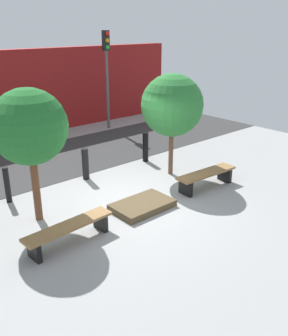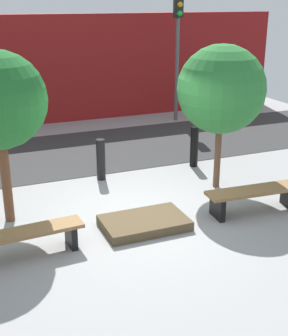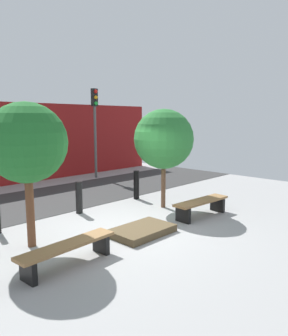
{
  "view_description": "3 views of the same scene",
  "coord_description": "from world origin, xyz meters",
  "px_view_note": "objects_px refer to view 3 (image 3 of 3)",
  "views": [
    {
      "loc": [
        -5.38,
        -6.71,
        4.25
      ],
      "look_at": [
        0.09,
        -0.44,
        1.04
      ],
      "focal_mm": 40.0,
      "sensor_mm": 36.0,
      "label": 1
    },
    {
      "loc": [
        -2.81,
        -7.31,
        3.8
      ],
      "look_at": [
        0.07,
        -0.3,
        1.04
      ],
      "focal_mm": 50.0,
      "sensor_mm": 36.0,
      "label": 2
    },
    {
      "loc": [
        -5.29,
        -5.63,
        2.69
      ],
      "look_at": [
        0.11,
        -0.44,
        1.56
      ],
      "focal_mm": 35.0,
      "sensor_mm": 36.0,
      "label": 3
    }
  ],
  "objects_px": {
    "bench_left": "(68,249)",
    "tree_behind_left_bench": "(27,143)",
    "bollard_left": "(79,197)",
    "traffic_light_mid_west": "(95,117)",
    "tree_behind_right_bench": "(164,139)",
    "bollard_center": "(136,185)",
    "planter_bed": "(142,231)",
    "bench_right": "(201,204)"
  },
  "relations": [
    {
      "from": "bench_left",
      "to": "traffic_light_mid_west",
      "type": "xyz_separation_m",
      "value": [
        6.06,
        6.95,
        2.43
      ]
    },
    {
      "from": "bench_left",
      "to": "traffic_light_mid_west",
      "type": "distance_m",
      "value": 9.54
    },
    {
      "from": "bench_left",
      "to": "tree_behind_right_bench",
      "type": "xyz_separation_m",
      "value": [
        4.3,
        1.39,
        1.76
      ]
    },
    {
      "from": "planter_bed",
      "to": "tree_behind_left_bench",
      "type": "bearing_deg",
      "value": 151.12
    },
    {
      "from": "traffic_light_mid_west",
      "to": "planter_bed",
      "type": "bearing_deg",
      "value": -120.08
    },
    {
      "from": "bench_left",
      "to": "tree_behind_left_bench",
      "type": "relative_size",
      "value": 0.66
    },
    {
      "from": "tree_behind_left_bench",
      "to": "bench_left",
      "type": "bearing_deg",
      "value": -90.0
    },
    {
      "from": "bollard_left",
      "to": "bench_left",
      "type": "bearing_deg",
      "value": -128.36
    },
    {
      "from": "bench_left",
      "to": "planter_bed",
      "type": "xyz_separation_m",
      "value": [
        2.15,
        0.2,
        -0.24
      ]
    },
    {
      "from": "bench_left",
      "to": "tree_behind_right_bench",
      "type": "distance_m",
      "value": 4.85
    },
    {
      "from": "bollard_left",
      "to": "planter_bed",
      "type": "bearing_deg",
      "value": -90.0
    },
    {
      "from": "tree_behind_left_bench",
      "to": "bench_right",
      "type": "bearing_deg",
      "value": -17.86
    },
    {
      "from": "bench_right",
      "to": "tree_behind_left_bench",
      "type": "height_order",
      "value": "tree_behind_left_bench"
    },
    {
      "from": "bench_left",
      "to": "bollard_left",
      "type": "relative_size",
      "value": 2.16
    },
    {
      "from": "tree_behind_right_bench",
      "to": "traffic_light_mid_west",
      "type": "distance_m",
      "value": 5.87
    },
    {
      "from": "bench_left",
      "to": "bollard_left",
      "type": "bearing_deg",
      "value": 48.12
    },
    {
      "from": "tree_behind_right_bench",
      "to": "tree_behind_left_bench",
      "type": "bearing_deg",
      "value": 180.0
    },
    {
      "from": "planter_bed",
      "to": "bollard_left",
      "type": "bearing_deg",
      "value": 90.0
    },
    {
      "from": "tree_behind_left_bench",
      "to": "traffic_light_mid_west",
      "type": "height_order",
      "value": "traffic_light_mid_west"
    },
    {
      "from": "bench_left",
      "to": "bollard_center",
      "type": "distance_m",
      "value": 5.23
    },
    {
      "from": "tree_behind_left_bench",
      "to": "bollard_left",
      "type": "bearing_deg",
      "value": 31.76
    },
    {
      "from": "tree_behind_left_bench",
      "to": "tree_behind_right_bench",
      "type": "height_order",
      "value": "tree_behind_left_bench"
    },
    {
      "from": "bollard_center",
      "to": "tree_behind_right_bench",
      "type": "bearing_deg",
      "value": -97.08
    },
    {
      "from": "bench_left",
      "to": "tree_behind_right_bench",
      "type": "bearing_deg",
      "value": 14.34
    },
    {
      "from": "tree_behind_right_bench",
      "to": "bollard_left",
      "type": "relative_size",
      "value": 3.23
    },
    {
      "from": "bench_left",
      "to": "planter_bed",
      "type": "bearing_deg",
      "value": 1.79
    },
    {
      "from": "bollard_left",
      "to": "bollard_center",
      "type": "relative_size",
      "value": 0.95
    },
    {
      "from": "traffic_light_mid_west",
      "to": "bollard_left",
      "type": "bearing_deg",
      "value": -132.73
    },
    {
      "from": "tree_behind_right_bench",
      "to": "traffic_light_mid_west",
      "type": "bearing_deg",
      "value": 72.46
    },
    {
      "from": "bench_left",
      "to": "tree_behind_left_bench",
      "type": "height_order",
      "value": "tree_behind_left_bench"
    },
    {
      "from": "planter_bed",
      "to": "bollard_center",
      "type": "height_order",
      "value": "bollard_center"
    },
    {
      "from": "tree_behind_right_bench",
      "to": "traffic_light_mid_west",
      "type": "height_order",
      "value": "traffic_light_mid_west"
    },
    {
      "from": "bollard_left",
      "to": "traffic_light_mid_west",
      "type": "xyz_separation_m",
      "value": [
        3.91,
        4.23,
        2.29
      ]
    },
    {
      "from": "bench_right",
      "to": "tree_behind_right_bench",
      "type": "xyz_separation_m",
      "value": [
        0.0,
        1.39,
        1.74
      ]
    },
    {
      "from": "bollard_left",
      "to": "traffic_light_mid_west",
      "type": "height_order",
      "value": "traffic_light_mid_west"
    },
    {
      "from": "tree_behind_left_bench",
      "to": "tree_behind_right_bench",
      "type": "bearing_deg",
      "value": 0.0
    },
    {
      "from": "tree_behind_left_bench",
      "to": "bollard_center",
      "type": "distance_m",
      "value": 4.96
    },
    {
      "from": "bench_left",
      "to": "planter_bed",
      "type": "height_order",
      "value": "bench_left"
    },
    {
      "from": "planter_bed",
      "to": "bench_right",
      "type": "bearing_deg",
      "value": -5.31
    },
    {
      "from": "bench_right",
      "to": "tree_behind_right_bench",
      "type": "height_order",
      "value": "tree_behind_right_bench"
    },
    {
      "from": "bench_right",
      "to": "bollard_left",
      "type": "bearing_deg",
      "value": 131.88
    },
    {
      "from": "tree_behind_left_bench",
      "to": "bollard_center",
      "type": "relative_size",
      "value": 3.12
    }
  ]
}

